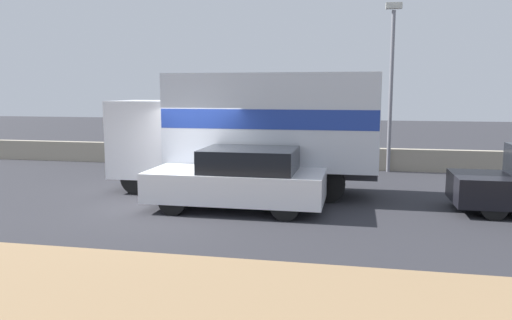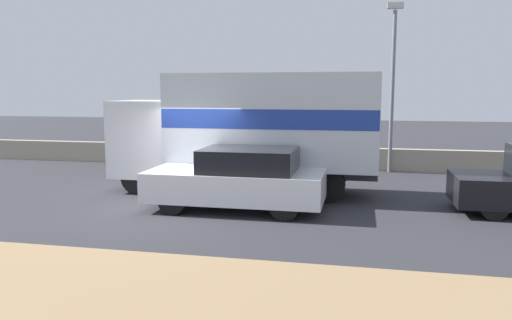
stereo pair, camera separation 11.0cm
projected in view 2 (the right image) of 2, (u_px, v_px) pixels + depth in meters
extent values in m
plane|color=#2D2D33|center=(181.00, 209.00, 12.50)|extent=(80.00, 80.00, 0.00)
cube|color=#937551|center=(49.00, 295.00, 7.21)|extent=(60.00, 4.11, 0.04)
cube|color=#A39984|center=(248.00, 156.00, 19.65)|extent=(60.00, 0.35, 0.82)
cylinder|color=slate|center=(392.00, 93.00, 17.90)|extent=(0.14, 0.14, 5.77)
cube|color=beige|center=(395.00, 6.00, 17.48)|extent=(0.56, 0.28, 0.20)
cube|color=silver|center=(150.00, 138.00, 15.04)|extent=(1.80, 2.11, 2.23)
cube|color=black|center=(122.00, 123.00, 15.16)|extent=(0.06, 1.79, 0.98)
cube|color=#2D2D33|center=(274.00, 170.00, 14.38)|extent=(5.81, 1.35, 0.25)
cube|color=silver|center=(274.00, 120.00, 14.18)|extent=(5.81, 2.46, 2.60)
cube|color=navy|center=(274.00, 117.00, 14.17)|extent=(5.79, 2.48, 0.52)
cylinder|color=black|center=(138.00, 178.00, 14.33)|extent=(0.95, 0.28, 0.95)
cylinder|color=black|center=(162.00, 168.00, 16.04)|extent=(0.95, 0.28, 0.95)
cylinder|color=black|center=(327.00, 185.00, 13.22)|extent=(0.95, 0.28, 0.95)
cylinder|color=black|center=(331.00, 174.00, 14.94)|extent=(0.95, 0.28, 0.95)
cylinder|color=black|center=(284.00, 183.00, 13.46)|extent=(0.95, 0.28, 0.95)
cylinder|color=black|center=(293.00, 173.00, 15.17)|extent=(0.95, 0.28, 0.95)
cube|color=silver|center=(236.00, 185.00, 12.41)|extent=(4.38, 1.88, 0.73)
cube|color=black|center=(249.00, 160.00, 12.24)|extent=(2.28, 1.73, 0.57)
cylinder|color=black|center=(172.00, 201.00, 11.93)|extent=(0.68, 0.20, 0.68)
cylinder|color=black|center=(195.00, 188.00, 13.52)|extent=(0.68, 0.20, 0.68)
cylinder|color=black|center=(284.00, 206.00, 11.37)|extent=(0.68, 0.20, 0.68)
cylinder|color=black|center=(294.00, 192.00, 12.96)|extent=(0.68, 0.20, 0.68)
cylinder|color=black|center=(494.00, 208.00, 11.40)|extent=(0.60, 0.20, 0.60)
cylinder|color=black|center=(479.00, 194.00, 12.89)|extent=(0.60, 0.20, 0.60)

